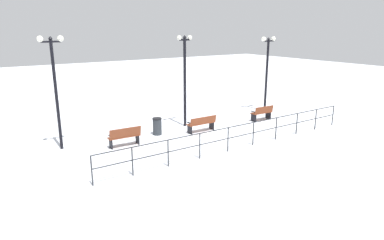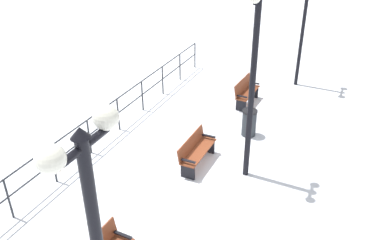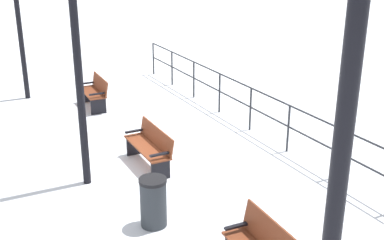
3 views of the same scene
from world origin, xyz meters
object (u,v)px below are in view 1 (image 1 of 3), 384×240
(lamppost_near, at_px, (267,63))
(trash_bin, at_px, (157,126))
(bench_nearest, at_px, (262,113))
(lamppost_far, at_px, (54,76))
(bench_third, at_px, (125,136))
(bench_second, at_px, (202,123))
(lamppost_middle, at_px, (185,71))

(lamppost_near, xyz_separation_m, trash_bin, (-0.57, 8.39, -2.77))
(bench_nearest, height_order, lamppost_far, lamppost_far)
(bench_third, xyz_separation_m, trash_bin, (0.79, -2.14, -0.05))
(bench_third, xyz_separation_m, lamppost_far, (1.36, 2.55, 2.85))
(bench_nearest, xyz_separation_m, trash_bin, (1.02, 6.55, -0.02))
(bench_second, bearing_deg, lamppost_far, 78.59)
(bench_third, distance_m, trash_bin, 2.28)
(bench_third, distance_m, lamppost_near, 10.96)
(lamppost_near, xyz_separation_m, lamppost_middle, (-0.00, 6.31, -0.10))
(lamppost_middle, bearing_deg, bench_third, 107.82)
(bench_third, distance_m, lamppost_middle, 5.15)
(bench_third, height_order, lamppost_middle, lamppost_middle)
(bench_nearest, bearing_deg, lamppost_near, -47.20)
(lamppost_middle, height_order, lamppost_far, lamppost_far)
(lamppost_middle, relative_size, trash_bin, 5.63)
(lamppost_near, xyz_separation_m, lamppost_far, (-0.00, 13.08, 0.14))
(bench_third, bearing_deg, lamppost_middle, -69.48)
(bench_nearest, relative_size, bench_second, 0.85)
(bench_third, distance_m, lamppost_far, 4.06)
(lamppost_near, bearing_deg, lamppost_middle, 90.00)
(bench_nearest, relative_size, lamppost_near, 0.29)
(bench_nearest, height_order, bench_third, bench_third)
(bench_second, xyz_separation_m, bench_third, (0.09, 4.35, 0.03))
(bench_nearest, bearing_deg, lamppost_middle, 72.66)
(trash_bin, bearing_deg, bench_third, 110.26)
(bench_third, bearing_deg, bench_second, -88.54)
(bench_second, xyz_separation_m, lamppost_middle, (1.45, 0.12, 2.65))
(lamppost_near, relative_size, lamppost_far, 0.95)
(lamppost_middle, bearing_deg, bench_nearest, -109.52)
(bench_nearest, relative_size, trash_bin, 1.56)
(lamppost_middle, relative_size, lamppost_far, 0.99)
(trash_bin, bearing_deg, lamppost_far, 83.11)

